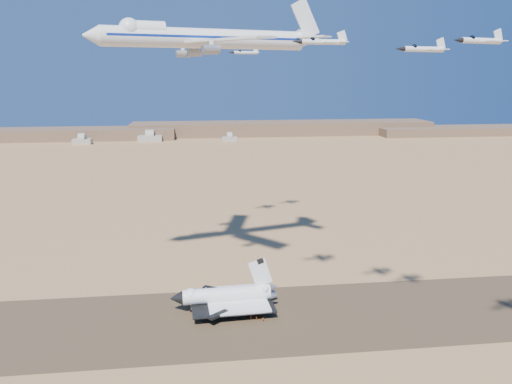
{
  "coord_description": "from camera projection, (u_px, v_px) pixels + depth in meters",
  "views": [
    {
      "loc": [
        -3.17,
        -156.36,
        82.09
      ],
      "look_at": [
        16.93,
        8.0,
        43.19
      ],
      "focal_mm": 35.0,
      "sensor_mm": 36.0,
      "label": 1
    }
  ],
  "objects": [
    {
      "name": "chase_jet_e",
      "position": [
        245.0,
        53.0,
        226.23
      ],
      "size": [
        14.38,
        8.42,
        3.67
      ],
      "rotation": [
        0.0,
        0.0,
        0.32
      ],
      "color": "white"
    },
    {
      "name": "shuttle",
      "position": [
        226.0,
        296.0,
        178.01
      ],
      "size": [
        38.13,
        24.54,
        18.77
      ],
      "rotation": [
        0.0,
        0.0,
        0.05
      ],
      "color": "white",
      "rests_on": "runway"
    },
    {
      "name": "chase_jet_f",
      "position": [
        279.0,
        45.0,
        234.52
      ],
      "size": [
        14.65,
        8.51,
        3.73
      ],
      "rotation": [
        0.0,
        0.0,
        0.28
      ],
      "color": "white"
    },
    {
      "name": "ridgeline",
      "position": [
        245.0,
        131.0,
        685.75
      ],
      "size": [
        960.0,
        90.0,
        18.0
      ],
      "color": "brown",
      "rests_on": "ground"
    },
    {
      "name": "chase_jet_a",
      "position": [
        322.0,
        42.0,
        138.21
      ],
      "size": [
        16.28,
        9.01,
        4.07
      ],
      "rotation": [
        0.0,
        0.0,
        0.13
      ],
      "color": "white"
    },
    {
      "name": "crew_c",
      "position": [
        263.0,
        319.0,
        169.97
      ],
      "size": [
        1.08,
        0.82,
        1.64
      ],
      "primitive_type": "imported",
      "rotation": [
        0.0,
        0.0,
        2.75
      ],
      "color": "#F45A0E",
      "rests_on": "runway"
    },
    {
      "name": "hangars",
      "position": [
        146.0,
        138.0,
        623.89
      ],
      "size": [
        200.5,
        29.5,
        30.0
      ],
      "color": "#A4A091",
      "rests_on": "ground"
    },
    {
      "name": "ground",
      "position": [
        210.0,
        322.0,
        170.24
      ],
      "size": [
        1200.0,
        1200.0,
        0.0
      ],
      "primitive_type": "plane",
      "color": "tan",
      "rests_on": "ground"
    },
    {
      "name": "chase_jet_c",
      "position": [
        480.0,
        41.0,
        116.06
      ],
      "size": [
        14.35,
        8.3,
        3.65
      ],
      "rotation": [
        0.0,
        0.0,
        0.26
      ],
      "color": "white"
    },
    {
      "name": "runway",
      "position": [
        210.0,
        322.0,
        170.24
      ],
      "size": [
        600.0,
        50.0,
        0.06
      ],
      "primitive_type": "cube",
      "color": "brown",
      "rests_on": "ground"
    },
    {
      "name": "chase_jet_b",
      "position": [
        423.0,
        49.0,
        124.93
      ],
      "size": [
        14.65,
        8.39,
        3.71
      ],
      "rotation": [
        0.0,
        0.0,
        0.23
      ],
      "color": "white"
    },
    {
      "name": "crew_b",
      "position": [
        256.0,
        318.0,
        171.15
      ],
      "size": [
        0.83,
        0.9,
        1.62
      ],
      "primitive_type": "imported",
      "rotation": [
        0.0,
        0.0,
        2.2
      ],
      "color": "#F45A0E",
      "rests_on": "runway"
    },
    {
      "name": "crew_a",
      "position": [
        251.0,
        317.0,
        171.48
      ],
      "size": [
        0.5,
        0.66,
        1.61
      ],
      "primitive_type": "imported",
      "rotation": [
        0.0,
        0.0,
        1.36
      ],
      "color": "#F45A0E",
      "rests_on": "runway"
    },
    {
      "name": "carrier_747",
      "position": [
        200.0,
        38.0,
        173.72
      ],
      "size": [
        86.03,
        64.57,
        21.44
      ],
      "rotation": [
        0.0,
        0.0,
        0.26
      ],
      "color": "white"
    }
  ]
}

